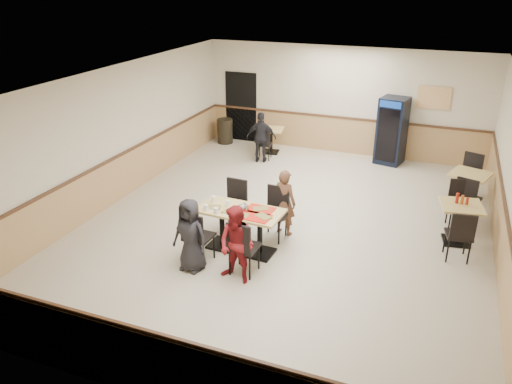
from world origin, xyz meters
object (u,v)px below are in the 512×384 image
at_px(diner_woman_right, 237,245).
at_px(side_table_near, 460,218).
at_px(main_table, 241,223).
at_px(diner_woman_left, 190,235).
at_px(diner_man_opposite, 284,202).
at_px(side_table_far, 468,185).
at_px(trash_bin, 225,131).
at_px(pepsi_cooler, 392,131).
at_px(back_table, 271,137).
at_px(lone_diner, 261,137).

height_order(diner_woman_right, side_table_near, diner_woman_right).
bearing_deg(main_table, side_table_near, 28.01).
bearing_deg(diner_woman_left, side_table_near, 38.94).
distance_m(main_table, diner_man_opposite, 1.08).
relative_size(side_table_far, trash_bin, 1.31).
xyz_separation_m(side_table_far, trash_bin, (-6.90, 2.30, -0.18)).
relative_size(side_table_near, side_table_far, 0.89).
xyz_separation_m(diner_woman_left, side_table_far, (4.48, 4.42, -0.12)).
distance_m(main_table, pepsi_cooler, 6.17).
bearing_deg(pepsi_cooler, diner_man_opposite, -94.04).
relative_size(diner_woman_left, side_table_near, 1.54).
height_order(diner_man_opposite, trash_bin, diner_man_opposite).
relative_size(back_table, pepsi_cooler, 0.43).
relative_size(lone_diner, side_table_far, 1.43).
relative_size(diner_woman_right, side_table_near, 1.58).
relative_size(diner_woman_left, back_table, 1.73).
relative_size(diner_man_opposite, side_table_near, 1.56).
height_order(side_table_near, pepsi_cooler, pepsi_cooler).
height_order(diner_woman_left, diner_man_opposite, diner_man_opposite).
bearing_deg(trash_bin, pepsi_cooler, 0.50).
bearing_deg(side_table_far, side_table_near, -95.12).
bearing_deg(diner_woman_left, side_table_far, 51.58).
relative_size(diner_woman_left, lone_diner, 0.96).
bearing_deg(side_table_far, lone_diner, 167.86).
relative_size(diner_woman_left, trash_bin, 1.80).
distance_m(side_table_far, back_table, 5.63).
distance_m(back_table, trash_bin, 1.67).
bearing_deg(side_table_near, pepsi_cooler, 114.20).
bearing_deg(diner_woman_right, side_table_far, 63.45).
bearing_deg(diner_man_opposite, diner_woman_right, 97.32).
distance_m(diner_woman_left, lone_diner, 5.61).
relative_size(lone_diner, side_table_near, 1.60).
distance_m(lone_diner, side_table_near, 5.87).
bearing_deg(trash_bin, side_table_far, -18.42).
xyz_separation_m(pepsi_cooler, trash_bin, (-4.92, -0.04, -0.53)).
xyz_separation_m(diner_woman_left, diner_man_opposite, (1.09, 1.84, 0.01)).
bearing_deg(pepsi_cooler, diner_woman_right, -91.39).
height_order(diner_man_opposite, side_table_near, diner_man_opposite).
xyz_separation_m(main_table, back_table, (-1.34, 5.45, -0.08)).
bearing_deg(diner_woman_right, diner_woman_left, -170.52).
bearing_deg(side_table_far, diner_man_opposite, -142.70).
xyz_separation_m(main_table, side_table_near, (3.78, 1.78, -0.02)).
bearing_deg(diner_woman_right, side_table_near, 50.88).
bearing_deg(main_table, diner_man_opposite, 62.10).
xyz_separation_m(diner_woman_left, pepsi_cooler, (2.50, 6.76, 0.24)).
bearing_deg(side_table_near, back_table, 144.40).
height_order(main_table, side_table_near, main_table).
xyz_separation_m(diner_man_opposite, trash_bin, (-3.52, 4.88, -0.31)).
xyz_separation_m(main_table, trash_bin, (-2.97, 5.80, -0.18)).
distance_m(diner_woman_left, pepsi_cooler, 7.21).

